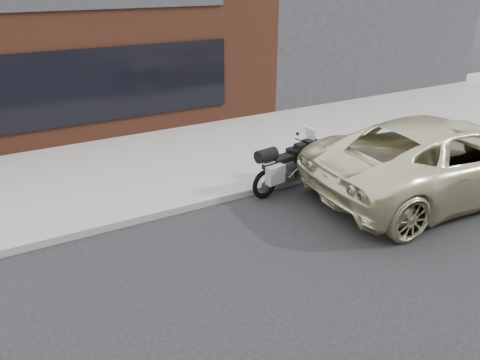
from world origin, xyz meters
TOP-DOWN VIEW (x-y plane):
  - ground at (0.00, 0.00)m, footprint 120.00×120.00m
  - near_sidewalk at (0.00, 7.00)m, footprint 44.00×6.00m
  - storefront at (-2.00, 13.98)m, footprint 14.00×10.07m
  - neighbour_building at (10.00, 14.00)m, footprint 10.00×10.00m
  - motorcycle at (1.86, 3.86)m, footprint 2.14×0.90m
  - minivan at (4.74, 2.11)m, footprint 6.25×3.19m

SIDE VIEW (x-z plane):
  - ground at x=0.00m, z-range 0.00..0.00m
  - near_sidewalk at x=0.00m, z-range 0.00..0.15m
  - motorcycle at x=1.86m, z-range -0.09..1.27m
  - minivan at x=4.74m, z-range 0.00..1.69m
  - storefront at x=-2.00m, z-range 0.00..4.50m
  - neighbour_building at x=10.00m, z-range 0.00..6.00m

